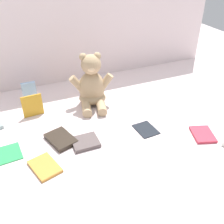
# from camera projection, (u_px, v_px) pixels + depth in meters

# --- Properties ---
(ground_plane) EXTENTS (3.20, 3.20, 0.00)m
(ground_plane) POSITION_uv_depth(u_px,v_px,m) (104.00, 119.00, 1.29)
(ground_plane) COLOR silver
(backdrop_drape) EXTENTS (1.84, 0.03, 0.61)m
(backdrop_drape) POSITION_uv_depth(u_px,v_px,m) (72.00, 30.00, 1.50)
(backdrop_drape) COLOR silver
(backdrop_drape) RESTS_ON ground_plane
(teddy_bear) EXTENTS (0.23, 0.22, 0.28)m
(teddy_bear) POSITION_uv_depth(u_px,v_px,m) (92.00, 86.00, 1.35)
(teddy_bear) COLOR tan
(teddy_bear) RESTS_ON ground_plane
(book_case_0) EXTENTS (0.13, 0.16, 0.02)m
(book_case_0) POSITION_uv_depth(u_px,v_px,m) (61.00, 139.00, 1.14)
(book_case_0) COLOR #2C231B
(book_case_0) RESTS_ON ground_plane
(book_case_1) EXTENTS (0.07, 0.02, 0.11)m
(book_case_1) POSITION_uv_depth(u_px,v_px,m) (29.00, 92.00, 1.40)
(book_case_1) COLOR #85ACD1
(book_case_1) RESTS_ON ground_plane
(book_case_2) EXTENTS (0.12, 0.14, 0.01)m
(book_case_2) POSITION_uv_depth(u_px,v_px,m) (203.00, 134.00, 1.17)
(book_case_2) COLOR #BE2F42
(book_case_2) RESTS_ON ground_plane
(book_case_3) EXTENTS (0.10, 0.02, 0.11)m
(book_case_3) POSITION_uv_depth(u_px,v_px,m) (32.00, 106.00, 1.28)
(book_case_3) COLOR gold
(book_case_3) RESTS_ON ground_plane
(book_case_4) EXTENTS (0.11, 0.12, 0.01)m
(book_case_4) POSITION_uv_depth(u_px,v_px,m) (8.00, 153.00, 1.07)
(book_case_4) COLOR green
(book_case_4) RESTS_ON ground_plane
(book_case_6) EXTENTS (0.09, 0.12, 0.01)m
(book_case_6) POSITION_uv_depth(u_px,v_px,m) (146.00, 129.00, 1.21)
(book_case_6) COLOR black
(book_case_6) RESTS_ON ground_plane
(book_case_7) EXTENTS (0.11, 0.10, 0.02)m
(book_case_7) POSITION_uv_depth(u_px,v_px,m) (85.00, 142.00, 1.12)
(book_case_7) COLOR #544847
(book_case_7) RESTS_ON ground_plane
(book_case_9) EXTENTS (0.12, 0.15, 0.01)m
(book_case_9) POSITION_uv_depth(u_px,v_px,m) (45.00, 167.00, 1.01)
(book_case_9) COLOR #CC8833
(book_case_9) RESTS_ON ground_plane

